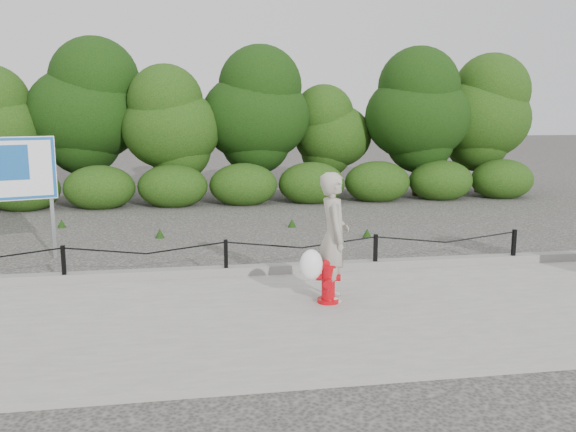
# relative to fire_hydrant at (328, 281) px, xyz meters

# --- Properties ---
(ground) EXTENTS (90.00, 90.00, 0.00)m
(ground) POSITION_rel_fire_hydrant_xyz_m (-1.32, 1.58, -0.39)
(ground) COLOR #2D2B28
(ground) RESTS_ON ground
(sidewalk) EXTENTS (14.00, 4.00, 0.08)m
(sidewalk) POSITION_rel_fire_hydrant_xyz_m (-1.32, -0.42, -0.35)
(sidewalk) COLOR gray
(sidewalk) RESTS_ON ground
(curb) EXTENTS (14.00, 0.22, 0.14)m
(curb) POSITION_rel_fire_hydrant_xyz_m (-1.32, 1.63, -0.24)
(curb) COLOR slate
(curb) RESTS_ON sidewalk
(chain_barrier) EXTENTS (10.06, 0.06, 0.60)m
(chain_barrier) POSITION_rel_fire_hydrant_xyz_m (-1.32, 1.58, 0.06)
(chain_barrier) COLOR black
(chain_barrier) RESTS_ON sidewalk
(treeline) EXTENTS (20.60, 3.76, 4.67)m
(treeline) POSITION_rel_fire_hydrant_xyz_m (-1.32, 10.51, 2.19)
(treeline) COLOR black
(treeline) RESTS_ON ground
(fire_hydrant) EXTENTS (0.37, 0.39, 0.66)m
(fire_hydrant) POSITION_rel_fire_hydrant_xyz_m (0.00, 0.00, 0.00)
(fire_hydrant) COLOR #BC070F
(fire_hydrant) RESTS_ON sidewalk
(pedestrian) EXTENTS (0.76, 0.70, 1.81)m
(pedestrian) POSITION_rel_fire_hydrant_xyz_m (0.08, 0.15, 0.57)
(pedestrian) COLOR #A1988A
(pedestrian) RESTS_ON sidewalk
(advertising_sign) EXTENTS (1.37, 0.48, 2.26)m
(advertising_sign) POSITION_rel_fire_hydrant_xyz_m (-4.94, 3.41, 1.20)
(advertising_sign) COLOR slate
(advertising_sign) RESTS_ON ground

